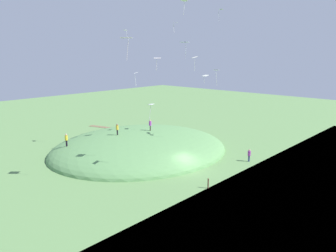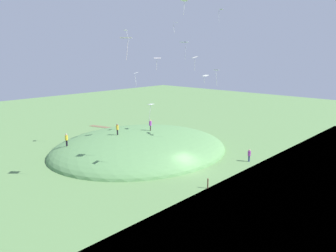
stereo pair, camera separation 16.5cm
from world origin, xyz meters
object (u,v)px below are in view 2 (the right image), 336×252
kite_6 (136,74)px  kite_8 (126,31)px  kite_0 (205,76)px  person_walking_path (249,154)px  kite_5 (195,58)px  kite_11 (184,43)px  person_with_child (150,124)px  person_watching_kites (117,128)px  kite_2 (175,23)px  kite_7 (216,72)px  kite_1 (221,10)px  person_on_hilltop (66,138)px  kite_9 (151,106)px  kite_10 (184,1)px  kite_3 (126,39)px  mooring_post (208,183)px  kite_4 (157,59)px

kite_6 → kite_8: size_ratio=1.21×
kite_0 → person_walking_path: bearing=-162.9°
kite_6 → kite_0: bearing=-158.9°
kite_5 → kite_11: kite_11 is taller
kite_11 → person_with_child: bearing=-28.7°
person_watching_kites → kite_2: bearing=-19.9°
kite_2 → kite_8: (7.61, 1.94, -0.82)m
kite_7 → kite_1: bearing=-64.3°
person_on_hilltop → kite_9: kite_9 is taller
kite_5 → kite_6: size_ratio=0.97×
person_with_child → person_watching_kites: 5.27m
kite_2 → kite_11: (-6.51, 5.93, -2.77)m
kite_7 → kite_9: size_ratio=1.09×
kite_7 → kite_10: (2.56, 3.67, 8.68)m
person_walking_path → kite_0: (6.16, 1.89, 10.16)m
kite_3 → mooring_post: (-6.67, -5.28, -15.13)m
kite_0 → kite_4: kite_4 is taller
person_watching_kites → kite_3: 17.76m
person_walking_path → kite_7: (4.34, 1.98, 10.78)m
person_on_hilltop → kite_7: size_ratio=0.85×
person_walking_path → mooring_post: size_ratio=1.54×
kite_11 → kite_5: bearing=-57.4°
kite_10 → kite_11: 8.63m
kite_9 → person_with_child: bearing=-44.0°
kite_4 → kite_8: (5.48, 0.73, 3.75)m
kite_9 → kite_11: size_ratio=1.06×
person_with_child → kite_4: bearing=-169.7°
kite_8 → mooring_post: (-17.89, 4.28, -16.71)m
person_on_hilltop → kite_1: size_ratio=1.07×
person_on_hilltop → kite_1: (-14.01, -15.85, 17.01)m
person_watching_kites → kite_6: (-0.31, -3.56, 7.61)m
kite_8 → kite_9: size_ratio=0.92×
kite_10 → mooring_post: kite_10 is taller
person_on_hilltop → kite_8: (-2.84, -8.75, 14.45)m
kite_0 → kite_7: size_ratio=0.55×
kite_10 → kite_7: bearing=-124.9°
kite_4 → kite_10: (-4.18, -0.51, 7.03)m
kite_7 → mooring_post: 15.63m
kite_0 → kite_10: bearing=78.8°
person_watching_kites → kite_5: (-7.40, -8.39, 9.91)m
kite_0 → kite_11: (-3.71, 8.99, 4.08)m
kite_7 → kite_10: 9.77m
person_with_child → kite_9: (-9.65, 9.31, 4.84)m
kite_2 → kite_11: 9.23m
person_on_hilltop → kite_10: bearing=179.9°
person_walking_path → kite_9: 16.27m
kite_2 → kite_3: kite_2 is taller
kite_9 → kite_1: bearing=-87.9°
kite_1 → kite_4: (5.69, 6.37, -6.31)m
kite_4 → person_walking_path: bearing=-150.9°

